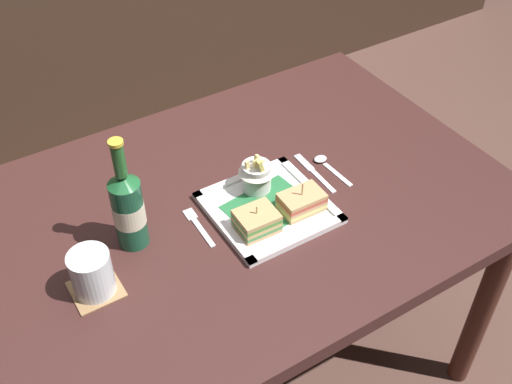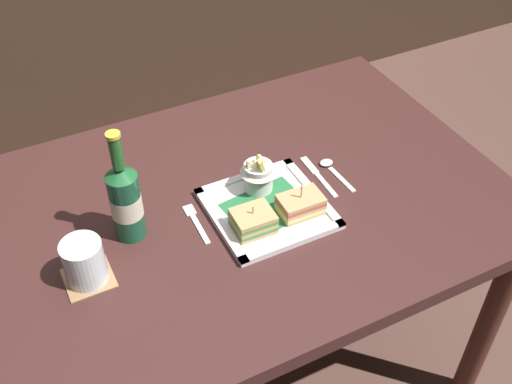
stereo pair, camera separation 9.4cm
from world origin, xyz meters
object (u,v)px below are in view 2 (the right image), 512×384
Objects in this scene: square_plate at (268,209)px; sandwich_half_left at (253,221)px; sandwich_half_right at (301,205)px; spoon at (330,167)px; fork at (196,221)px; fries_cup at (258,173)px; knife at (317,175)px; beer_bottle at (125,200)px; water_glass at (85,264)px; dining_table at (245,225)px.

sandwich_half_left is at bearing -143.01° from square_plate.
square_plate is at bearing 143.01° from sandwich_half_right.
fork is at bearing -176.63° from spoon.
sandwich_half_left is at bearing -121.72° from fries_cup.
sandwich_half_left is 0.26m from knife.
spoon is (0.15, 0.11, -0.03)m from sandwich_half_right.
sandwich_half_left reaches higher than fork.
square_plate is 1.93× the size of fork.
fries_cup reaches higher than fork.
beer_bottle is 2.05× the size of fork.
sandwich_half_left is at bearing -40.49° from fork.
fork is (0.27, 0.06, -0.04)m from water_glass.
knife is (0.23, 0.10, -0.03)m from sandwich_half_left.
square_plate is at bearing 1.78° from water_glass.
knife is (0.20, -0.00, 0.09)m from dining_table.
water_glass is 0.61m from knife.
sandwich_half_right reaches higher than sandwich_half_left.
square_plate is 1.96× the size of spoon.
beer_bottle is 1.67× the size of knife.
dining_table is at bearing 10.79° from water_glass.
sandwich_half_right is at bearing 0.00° from sandwich_half_left.
knife is at bearing -4.08° from fries_cup.
sandwich_half_left is (-0.06, -0.05, 0.03)m from square_plate.
spoon is (0.38, 0.02, 0.00)m from fork.
square_plate is 2.50× the size of fries_cup.
fork is 0.34m from knife.
sandwich_half_right is 0.61× the size of knife.
sandwich_half_left is at bearing -155.80° from knife.
fries_cup is 0.78× the size of spoon.
spoon is at bearing 3.37° from fork.
spoon is at bearing 9.02° from knife.
water_glass is at bearing -169.33° from fries_cup.
sandwich_half_left is 0.92× the size of water_glass.
sandwich_half_left is at bearing -157.97° from spoon.
fries_cup reaches higher than spoon.
fries_cup reaches higher than knife.
fries_cup is at bearing 9.51° from dining_table.
fries_cup is 0.19m from fork.
square_plate is 0.94× the size of beer_bottle.
fork is (0.14, -0.03, -0.10)m from beer_bottle.
beer_bottle is (-0.37, 0.12, 0.07)m from sandwich_half_right.
square_plate is 0.08m from sandwich_half_left.
water_glass is 0.74× the size of spoon.
fries_cup is at bearing 58.28° from sandwich_half_left.
beer_bottle is at bearing 154.15° from sandwich_half_left.
sandwich_half_left reaches higher than spoon.
dining_table is 0.17m from sandwich_half_left.
sandwich_half_right is at bearing -136.53° from knife.
dining_table is 7.50× the size of knife.
square_plate is 0.09m from fries_cup.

